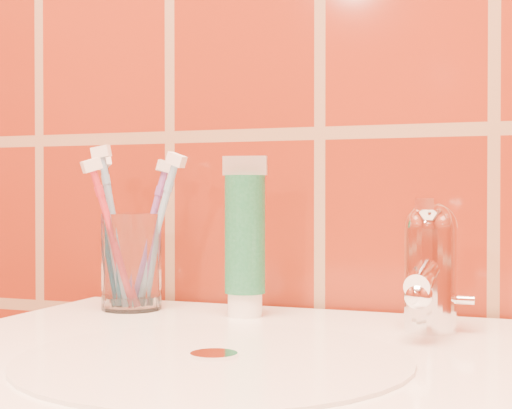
% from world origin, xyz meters
% --- Properties ---
extents(glass_tumbler, '(0.07, 0.07, 0.10)m').
position_xyz_m(glass_tumbler, '(-0.19, 1.11, 0.90)').
color(glass_tumbler, white).
rests_on(glass_tumbler, pedestal_sink).
extents(toothpaste_tube, '(0.05, 0.04, 0.16)m').
position_xyz_m(toothpaste_tube, '(-0.05, 1.11, 0.93)').
color(toothpaste_tube, white).
rests_on(toothpaste_tube, pedestal_sink).
extents(faucet, '(0.05, 0.11, 0.12)m').
position_xyz_m(faucet, '(0.14, 1.09, 0.91)').
color(faucet, white).
rests_on(faucet, pedestal_sink).
extents(toothbrush_0, '(0.10, 0.09, 0.18)m').
position_xyz_m(toothbrush_0, '(-0.16, 1.12, 0.93)').
color(toothbrush_0, '#7BB0DB').
rests_on(toothbrush_0, glass_tumbler).
extents(toothbrush_1, '(0.11, 0.10, 0.18)m').
position_xyz_m(toothbrush_1, '(-0.18, 1.13, 0.93)').
color(toothbrush_1, '#734492').
rests_on(toothbrush_1, glass_tumbler).
extents(toothbrush_2, '(0.13, 0.12, 0.18)m').
position_xyz_m(toothbrush_2, '(-0.21, 1.12, 0.93)').
color(toothbrush_2, navy).
rests_on(toothbrush_2, glass_tumbler).
extents(toothbrush_3, '(0.11, 0.12, 0.18)m').
position_xyz_m(toothbrush_3, '(-0.19, 1.09, 0.93)').
color(toothbrush_3, '#B52637').
rests_on(toothbrush_3, glass_tumbler).
extents(toothbrush_4, '(0.07, 0.06, 0.19)m').
position_xyz_m(toothbrush_4, '(-0.20, 1.10, 0.94)').
color(toothbrush_4, '#6E9BC5').
rests_on(toothbrush_4, glass_tumbler).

